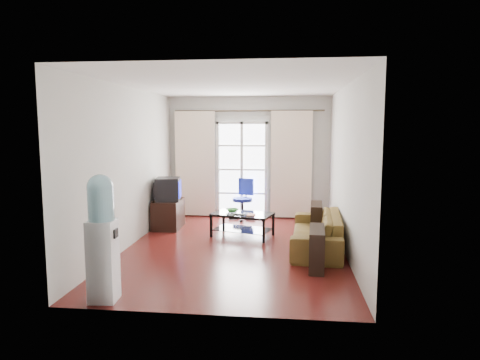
% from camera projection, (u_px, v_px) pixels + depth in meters
% --- Properties ---
extents(floor, '(5.20, 5.20, 0.00)m').
position_uv_depth(floor, '(235.00, 248.00, 7.20)').
color(floor, '#5A1A15').
rests_on(floor, ground).
extents(ceiling, '(5.20, 5.20, 0.00)m').
position_uv_depth(ceiling, '(234.00, 85.00, 6.87)').
color(ceiling, white).
rests_on(ceiling, wall_back).
extents(wall_back, '(3.60, 0.02, 2.70)m').
position_uv_depth(wall_back, '(249.00, 157.00, 9.60)').
color(wall_back, silver).
rests_on(wall_back, floor).
extents(wall_front, '(3.60, 0.02, 2.70)m').
position_uv_depth(wall_front, '(204.00, 192.00, 4.47)').
color(wall_front, silver).
rests_on(wall_front, floor).
extents(wall_left, '(0.02, 5.20, 2.70)m').
position_uv_depth(wall_left, '(129.00, 167.00, 7.23)').
color(wall_left, silver).
rests_on(wall_left, floor).
extents(wall_right, '(0.02, 5.20, 2.70)m').
position_uv_depth(wall_right, '(346.00, 169.00, 6.84)').
color(wall_right, silver).
rests_on(wall_right, floor).
extents(french_door, '(1.16, 0.06, 2.15)m').
position_uv_depth(french_door, '(242.00, 170.00, 9.60)').
color(french_door, white).
rests_on(french_door, wall_back).
extents(curtain_rod, '(3.30, 0.04, 0.04)m').
position_uv_depth(curtain_rod, '(248.00, 111.00, 9.38)').
color(curtain_rod, '#4C3F2D').
rests_on(curtain_rod, wall_back).
extents(curtain_left, '(0.90, 0.07, 2.35)m').
position_uv_depth(curtain_left, '(195.00, 164.00, 9.63)').
color(curtain_left, '#FFE8CD').
rests_on(curtain_left, curtain_rod).
extents(curtain_right, '(0.90, 0.07, 2.35)m').
position_uv_depth(curtain_right, '(291.00, 165.00, 9.40)').
color(curtain_right, '#FFE8CD').
rests_on(curtain_right, curtain_rod).
extents(radiator, '(0.64, 0.12, 0.64)m').
position_uv_depth(radiator, '(284.00, 203.00, 9.54)').
color(radiator, gray).
rests_on(radiator, floor).
extents(sofa, '(2.11, 1.03, 0.59)m').
position_uv_depth(sofa, '(316.00, 231.00, 7.15)').
color(sofa, brown).
rests_on(sofa, floor).
extents(coffee_table, '(1.21, 0.89, 0.44)m').
position_uv_depth(coffee_table, '(242.00, 221.00, 7.94)').
color(coffee_table, silver).
rests_on(coffee_table, floor).
extents(bowl, '(0.39, 0.39, 0.06)m').
position_uv_depth(bowl, '(232.00, 210.00, 8.03)').
color(bowl, '#338C49').
rests_on(bowl, coffee_table).
extents(book, '(0.17, 0.22, 0.02)m').
position_uv_depth(book, '(247.00, 215.00, 7.74)').
color(book, maroon).
rests_on(book, coffee_table).
extents(remote, '(0.19, 0.09, 0.02)m').
position_uv_depth(remote, '(240.00, 214.00, 7.76)').
color(remote, black).
rests_on(remote, coffee_table).
extents(tv_stand, '(0.53, 0.79, 0.57)m').
position_uv_depth(tv_stand, '(168.00, 214.00, 8.61)').
color(tv_stand, black).
rests_on(tv_stand, floor).
extents(crt_tv, '(0.56, 0.56, 0.46)m').
position_uv_depth(crt_tv, '(167.00, 189.00, 8.51)').
color(crt_tv, black).
rests_on(crt_tv, tv_stand).
extents(task_chair, '(0.77, 0.77, 0.89)m').
position_uv_depth(task_chair, '(243.00, 207.00, 9.43)').
color(task_chair, black).
rests_on(task_chair, floor).
extents(water_cooler, '(0.34, 0.33, 1.49)m').
position_uv_depth(water_cooler, '(102.00, 236.00, 4.93)').
color(water_cooler, white).
rests_on(water_cooler, floor).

